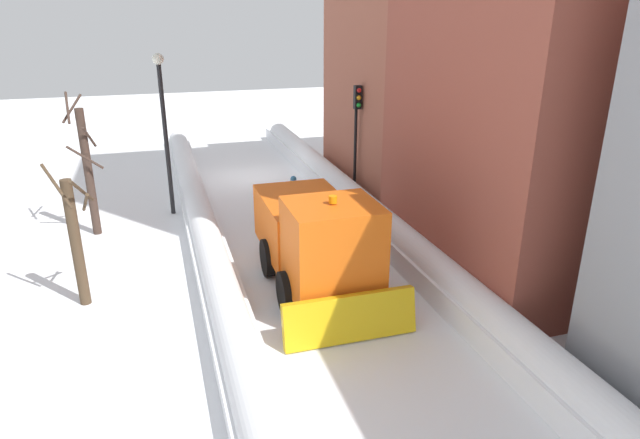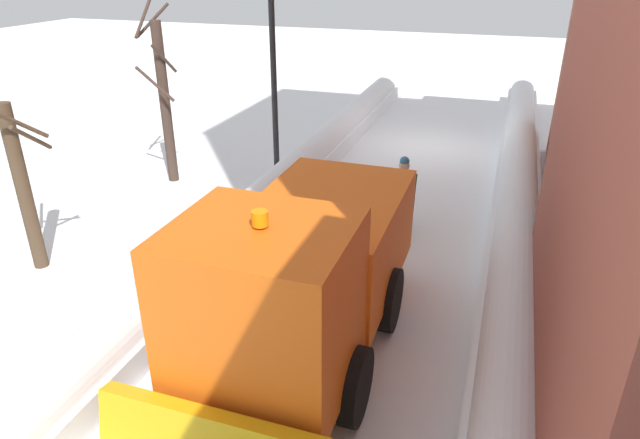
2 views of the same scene
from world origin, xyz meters
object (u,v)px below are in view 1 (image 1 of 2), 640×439
(traffic_light_pole, at_px, (357,121))
(bare_tree_near, at_px, (88,170))
(skier, at_px, (294,198))
(plow_truck, at_px, (316,238))
(street_lamp, at_px, (164,117))
(bare_tree_mid, at_px, (76,240))

(traffic_light_pole, distance_m, bare_tree_near, 10.03)
(skier, height_order, bare_tree_near, bare_tree_near)
(plow_truck, bearing_deg, bare_tree_near, -44.29)
(plow_truck, bearing_deg, traffic_light_pole, -118.01)
(skier, height_order, street_lamp, street_lamp)
(plow_truck, height_order, traffic_light_pole, traffic_light_pole)
(plow_truck, xyz_separation_m, street_lamp, (3.51, -7.33, 2.18))
(plow_truck, distance_m, traffic_light_pole, 8.24)
(skier, xyz_separation_m, traffic_light_pole, (-3.18, -2.26, 2.17))
(traffic_light_pole, xyz_separation_m, bare_tree_mid, (9.86, 6.24, -1.36))
(plow_truck, height_order, bare_tree_near, bare_tree_near)
(traffic_light_pole, bearing_deg, skier, 35.36)
(bare_tree_near, bearing_deg, bare_tree_mid, 90.76)
(street_lamp, relative_size, bare_tree_mid, 1.53)
(traffic_light_pole, bearing_deg, plow_truck, 61.99)
(bare_tree_mid, bearing_deg, skier, -149.21)
(street_lamp, xyz_separation_m, bare_tree_near, (2.63, 1.34, -1.38))
(traffic_light_pole, distance_m, street_lamp, 7.32)
(street_lamp, height_order, bare_tree_mid, street_lamp)
(plow_truck, relative_size, street_lamp, 1.02)
(plow_truck, height_order, bare_tree_mid, bare_tree_mid)
(street_lamp, bearing_deg, skier, 149.09)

